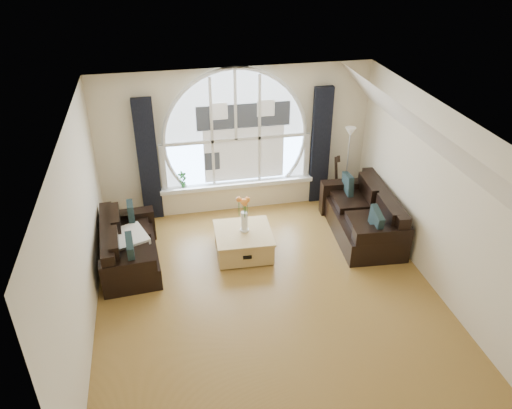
# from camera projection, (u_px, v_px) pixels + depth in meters

# --- Properties ---
(ground) EXTENTS (5.00, 5.50, 0.01)m
(ground) POSITION_uv_depth(u_px,v_px,m) (268.00, 294.00, 7.52)
(ground) COLOR brown
(ground) RESTS_ON ground
(ceiling) EXTENTS (5.00, 5.50, 0.01)m
(ceiling) POSITION_uv_depth(u_px,v_px,m) (271.00, 124.00, 6.16)
(ceiling) COLOR silver
(ceiling) RESTS_ON ground
(wall_back) EXTENTS (5.00, 0.01, 2.70)m
(wall_back) POSITION_uv_depth(u_px,v_px,m) (236.00, 141.00, 9.17)
(wall_back) COLOR beige
(wall_back) RESTS_ON ground
(wall_front) EXTENTS (5.00, 0.01, 2.70)m
(wall_front) POSITION_uv_depth(u_px,v_px,m) (338.00, 374.00, 4.51)
(wall_front) COLOR beige
(wall_front) RESTS_ON ground
(wall_left) EXTENTS (0.01, 5.50, 2.70)m
(wall_left) POSITION_uv_depth(u_px,v_px,m) (79.00, 239.00, 6.40)
(wall_left) COLOR beige
(wall_left) RESTS_ON ground
(wall_right) EXTENTS (0.01, 5.50, 2.70)m
(wall_right) POSITION_uv_depth(u_px,v_px,m) (437.00, 200.00, 7.28)
(wall_right) COLOR beige
(wall_right) RESTS_ON ground
(attic_slope) EXTENTS (0.92, 5.50, 0.72)m
(attic_slope) POSITION_uv_depth(u_px,v_px,m) (430.00, 137.00, 6.73)
(attic_slope) COLOR silver
(attic_slope) RESTS_ON ground
(arched_window) EXTENTS (2.60, 0.06, 2.15)m
(arched_window) POSITION_uv_depth(u_px,v_px,m) (236.00, 127.00, 9.01)
(arched_window) COLOR silver
(arched_window) RESTS_ON wall_back
(window_sill) EXTENTS (2.90, 0.22, 0.08)m
(window_sill) POSITION_uv_depth(u_px,v_px,m) (237.00, 184.00, 9.51)
(window_sill) COLOR white
(window_sill) RESTS_ON wall_back
(window_frame) EXTENTS (2.76, 0.08, 2.15)m
(window_frame) POSITION_uv_depth(u_px,v_px,m) (236.00, 128.00, 8.98)
(window_frame) COLOR white
(window_frame) RESTS_ON wall_back
(neighbor_house) EXTENTS (1.70, 0.02, 1.50)m
(neighbor_house) POSITION_uv_depth(u_px,v_px,m) (244.00, 133.00, 9.08)
(neighbor_house) COLOR silver
(neighbor_house) RESTS_ON wall_back
(curtain_left) EXTENTS (0.35, 0.12, 2.30)m
(curtain_left) POSITION_uv_depth(u_px,v_px,m) (148.00, 161.00, 8.89)
(curtain_left) COLOR black
(curtain_left) RESTS_ON ground
(curtain_right) EXTENTS (0.35, 0.12, 2.30)m
(curtain_right) POSITION_uv_depth(u_px,v_px,m) (320.00, 146.00, 9.45)
(curtain_right) COLOR black
(curtain_right) RESTS_ON ground
(sofa_left) EXTENTS (0.93, 1.70, 0.73)m
(sofa_left) POSITION_uv_depth(u_px,v_px,m) (129.00, 243.00, 7.99)
(sofa_left) COLOR black
(sofa_left) RESTS_ON ground
(sofa_right) EXTENTS (1.07, 1.94, 0.83)m
(sofa_right) POSITION_uv_depth(u_px,v_px,m) (362.00, 215.00, 8.73)
(sofa_right) COLOR black
(sofa_right) RESTS_ON ground
(coffee_chest) EXTENTS (0.97, 0.97, 0.45)m
(coffee_chest) POSITION_uv_depth(u_px,v_px,m) (243.00, 241.00, 8.34)
(coffee_chest) COLOR #AD884A
(coffee_chest) RESTS_ON ground
(throw_blanket) EXTENTS (0.71, 0.71, 0.10)m
(throw_blanket) POSITION_uv_depth(u_px,v_px,m) (128.00, 237.00, 7.95)
(throw_blanket) COLOR silver
(throw_blanket) RESTS_ON sofa_left
(vase_flowers) EXTENTS (0.24, 0.24, 0.70)m
(vase_flowers) POSITION_uv_depth(u_px,v_px,m) (244.00, 210.00, 8.08)
(vase_flowers) COLOR white
(vase_flowers) RESTS_ON coffee_chest
(floor_lamp) EXTENTS (0.24, 0.24, 1.60)m
(floor_lamp) POSITION_uv_depth(u_px,v_px,m) (347.00, 168.00, 9.46)
(floor_lamp) COLOR #B2B2B2
(floor_lamp) RESTS_ON ground
(guitar) EXTENTS (0.39, 0.29, 1.06)m
(guitar) POSITION_uv_depth(u_px,v_px,m) (334.00, 179.00, 9.65)
(guitar) COLOR #995428
(guitar) RESTS_ON ground
(potted_plant) EXTENTS (0.20, 0.17, 0.32)m
(potted_plant) POSITION_uv_depth(u_px,v_px,m) (182.00, 180.00, 9.23)
(potted_plant) COLOR #1E6023
(potted_plant) RESTS_ON window_sill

